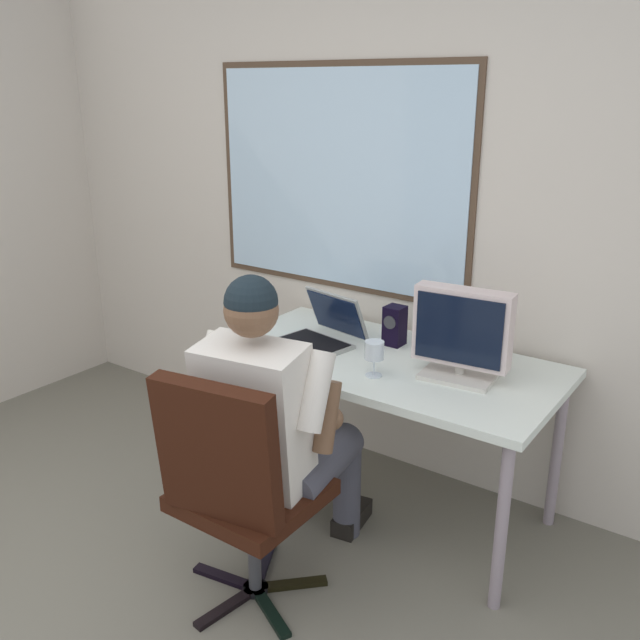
{
  "coord_description": "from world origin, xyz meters",
  "views": [
    {
      "loc": [
        1.54,
        -0.72,
        1.87
      ],
      "look_at": [
        0.1,
        1.33,
        1.01
      ],
      "focal_mm": 38.82,
      "sensor_mm": 36.0,
      "label": 1
    }
  ],
  "objects_px": {
    "wine_glass": "(374,352)",
    "office_chair": "(236,481)",
    "person_seated": "(274,423)",
    "desk": "(386,373)",
    "laptop": "(323,330)",
    "desk_speaker": "(395,326)",
    "crt_monitor": "(462,332)"
  },
  "relations": [
    {
      "from": "wine_glass",
      "to": "office_chair",
      "type": "bearing_deg",
      "value": -101.66
    },
    {
      "from": "person_seated",
      "to": "office_chair",
      "type": "bearing_deg",
      "value": -82.07
    },
    {
      "from": "desk",
      "to": "wine_glass",
      "type": "xyz_separation_m",
      "value": [
        0.05,
        -0.19,
        0.17
      ]
    },
    {
      "from": "desk",
      "to": "person_seated",
      "type": "xyz_separation_m",
      "value": [
        -0.13,
        -0.62,
        -0.02
      ]
    },
    {
      "from": "laptop",
      "to": "desk_speaker",
      "type": "xyz_separation_m",
      "value": [
        0.28,
        0.16,
        0.03
      ]
    },
    {
      "from": "office_chair",
      "to": "crt_monitor",
      "type": "bearing_deg",
      "value": 63.83
    },
    {
      "from": "desk",
      "to": "laptop",
      "type": "distance_m",
      "value": 0.36
    },
    {
      "from": "desk",
      "to": "person_seated",
      "type": "distance_m",
      "value": 0.63
    },
    {
      "from": "desk",
      "to": "person_seated",
      "type": "relative_size",
      "value": 1.18
    },
    {
      "from": "desk_speaker",
      "to": "person_seated",
      "type": "bearing_deg",
      "value": -95.1
    },
    {
      "from": "office_chair",
      "to": "laptop",
      "type": "distance_m",
      "value": 0.96
    },
    {
      "from": "person_seated",
      "to": "laptop",
      "type": "height_order",
      "value": "person_seated"
    },
    {
      "from": "office_chair",
      "to": "desk_speaker",
      "type": "xyz_separation_m",
      "value": [
        0.03,
        1.05,
        0.29
      ]
    },
    {
      "from": "desk",
      "to": "office_chair",
      "type": "height_order",
      "value": "office_chair"
    },
    {
      "from": "crt_monitor",
      "to": "person_seated",
      "type": "bearing_deg",
      "value": -127.2
    },
    {
      "from": "laptop",
      "to": "crt_monitor",
      "type": "bearing_deg",
      "value": -0.84
    },
    {
      "from": "desk_speaker",
      "to": "desk",
      "type": "bearing_deg",
      "value": -71.1
    },
    {
      "from": "desk",
      "to": "crt_monitor",
      "type": "xyz_separation_m",
      "value": [
        0.34,
        0.0,
        0.26
      ]
    },
    {
      "from": "office_chair",
      "to": "crt_monitor",
      "type": "xyz_separation_m",
      "value": [
        0.43,
        0.88,
        0.39
      ]
    },
    {
      "from": "laptop",
      "to": "desk",
      "type": "bearing_deg",
      "value": -1.96
    },
    {
      "from": "crt_monitor",
      "to": "desk_speaker",
      "type": "distance_m",
      "value": 0.45
    },
    {
      "from": "laptop",
      "to": "wine_glass",
      "type": "bearing_deg",
      "value": -27.02
    },
    {
      "from": "desk",
      "to": "crt_monitor",
      "type": "distance_m",
      "value": 0.43
    },
    {
      "from": "person_seated",
      "to": "desk_speaker",
      "type": "height_order",
      "value": "person_seated"
    },
    {
      "from": "crt_monitor",
      "to": "office_chair",
      "type": "bearing_deg",
      "value": -116.17
    },
    {
      "from": "wine_glass",
      "to": "desk_speaker",
      "type": "distance_m",
      "value": 0.38
    },
    {
      "from": "person_seated",
      "to": "crt_monitor",
      "type": "relative_size",
      "value": 3.19
    },
    {
      "from": "office_chair",
      "to": "desk_speaker",
      "type": "height_order",
      "value": "office_chair"
    },
    {
      "from": "office_chair",
      "to": "crt_monitor",
      "type": "distance_m",
      "value": 1.06
    },
    {
      "from": "office_chair",
      "to": "laptop",
      "type": "xyz_separation_m",
      "value": [
        -0.25,
        0.89,
        0.25
      ]
    },
    {
      "from": "laptop",
      "to": "person_seated",
      "type": "bearing_deg",
      "value": -71.43
    },
    {
      "from": "office_chair",
      "to": "desk",
      "type": "bearing_deg",
      "value": 83.93
    }
  ]
}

